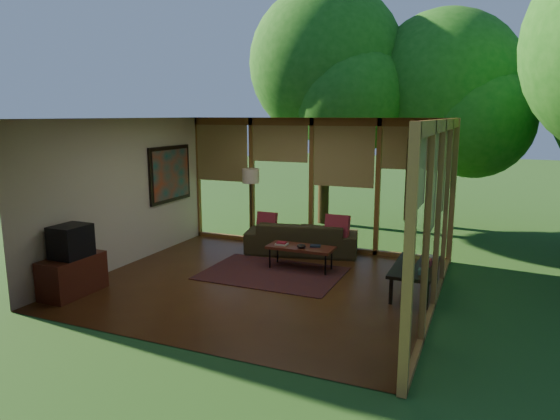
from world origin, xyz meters
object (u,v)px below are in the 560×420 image
at_px(sofa, 302,238).
at_px(side_console, 414,268).
at_px(television, 71,241).
at_px(coffee_table, 301,248).
at_px(floor_lamp, 251,180).
at_px(media_cabinet, 73,275).

bearing_deg(sofa, side_console, 136.06).
bearing_deg(television, sofa, 55.95).
bearing_deg(coffee_table, floor_lamp, 143.48).
height_order(television, side_console, television).
height_order(sofa, floor_lamp, floor_lamp).
bearing_deg(floor_lamp, coffee_table, -36.52).
distance_m(television, floor_lamp, 3.98).
relative_size(sofa, floor_lamp, 1.34).
xyz_separation_m(floor_lamp, side_console, (3.63, -1.63, -1.00)).
height_order(media_cabinet, television, television).
height_order(television, floor_lamp, floor_lamp).
bearing_deg(sofa, floor_lamp, -19.87).
distance_m(media_cabinet, floor_lamp, 4.10).
xyz_separation_m(sofa, side_console, (2.42, -1.47, 0.09)).
height_order(media_cabinet, coffee_table, media_cabinet).
height_order(floor_lamp, coffee_table, floor_lamp).
height_order(sofa, television, television).
height_order(floor_lamp, side_console, floor_lamp).
relative_size(media_cabinet, television, 1.82).
bearing_deg(floor_lamp, media_cabinet, -108.30).
distance_m(media_cabinet, coffee_table, 3.82).
distance_m(sofa, television, 4.37).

